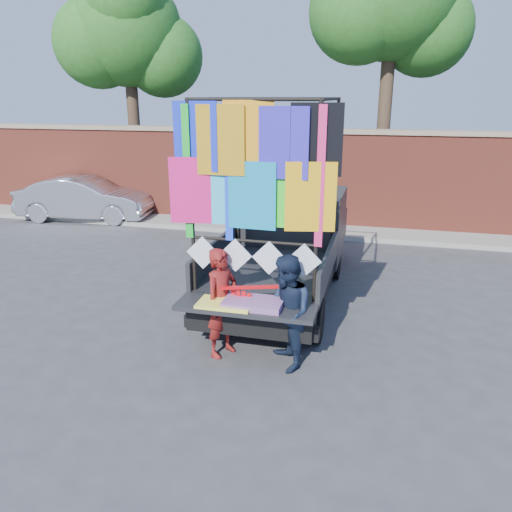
% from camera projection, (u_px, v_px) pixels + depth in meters
% --- Properties ---
extents(ground, '(90.00, 90.00, 0.00)m').
position_uv_depth(ground, '(290.00, 347.00, 7.12)').
color(ground, '#38383A').
rests_on(ground, ground).
extents(brick_wall, '(30.00, 0.45, 2.61)m').
position_uv_depth(brick_wall, '(340.00, 179.00, 13.17)').
color(brick_wall, '#973C2C').
rests_on(brick_wall, ground).
extents(curb, '(30.00, 1.20, 0.12)m').
position_uv_depth(curb, '(335.00, 232.00, 12.91)').
color(curb, gray).
rests_on(curb, ground).
extents(tree_left, '(4.20, 3.30, 7.05)m').
position_uv_depth(tree_left, '(127.00, 35.00, 14.57)').
color(tree_left, '#38281C').
rests_on(tree_left, ground).
extents(tree_mid, '(4.20, 3.30, 7.73)m').
position_uv_depth(tree_mid, '(394.00, 1.00, 12.62)').
color(tree_mid, '#38281C').
rests_on(tree_mid, ground).
extents(pickup_truck, '(2.15, 5.39, 3.40)m').
position_uv_depth(pickup_truck, '(289.00, 241.00, 9.17)').
color(pickup_truck, black).
rests_on(pickup_truck, ground).
extents(sedan, '(3.90, 1.75, 1.24)m').
position_uv_depth(sedan, '(85.00, 198.00, 14.25)').
color(sedan, silver).
rests_on(sedan, ground).
extents(woman, '(0.56, 0.65, 1.52)m').
position_uv_depth(woman, '(222.00, 303.00, 6.71)').
color(woman, maroon).
rests_on(woman, ground).
extents(man, '(0.86, 0.93, 1.53)m').
position_uv_depth(man, '(287.00, 313.00, 6.37)').
color(man, '#162138').
rests_on(man, ground).
extents(streamer_bundle, '(0.84, 0.32, 0.61)m').
position_uv_depth(streamer_bundle, '(246.00, 300.00, 6.52)').
color(streamer_bundle, red).
rests_on(streamer_bundle, ground).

